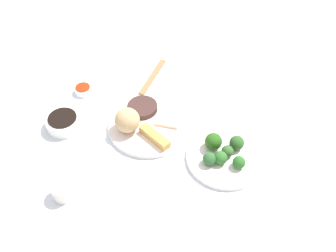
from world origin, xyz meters
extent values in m
cube|color=white|center=(0.00, 0.00, 0.01)|extent=(2.20, 2.20, 0.02)
cylinder|color=white|center=(-0.05, 0.01, 0.03)|extent=(0.26, 0.26, 0.02)
sphere|color=tan|center=(-0.01, 0.07, 0.08)|extent=(0.08, 0.08, 0.08)
cube|color=gold|center=(-0.11, 0.06, 0.05)|extent=(0.12, 0.05, 0.02)
cube|color=beige|center=(-0.10, -0.04, 0.04)|extent=(0.09, 0.09, 0.01)
cylinder|color=#432926|center=(0.00, -0.03, 0.05)|extent=(0.10, 0.10, 0.02)
cylinder|color=white|center=(-0.32, 0.00, 0.03)|extent=(0.23, 0.23, 0.01)
sphere|color=#2F6B29|center=(-0.32, 0.03, 0.05)|extent=(0.04, 0.04, 0.04)
sphere|color=#36622C|center=(-0.32, -0.01, 0.05)|extent=(0.04, 0.04, 0.04)
sphere|color=#2A6525|center=(-0.37, 0.01, 0.05)|extent=(0.04, 0.04, 0.04)
sphere|color=#295E1A|center=(-0.27, -0.01, 0.06)|extent=(0.05, 0.05, 0.05)
sphere|color=#2E5B25|center=(-0.33, -0.05, 0.06)|extent=(0.04, 0.04, 0.04)
sphere|color=#2E602E|center=(-0.29, 0.05, 0.05)|extent=(0.04, 0.04, 0.04)
cylinder|color=white|center=(0.18, 0.16, 0.04)|extent=(0.11, 0.11, 0.04)
cylinder|color=black|center=(0.18, 0.16, 0.06)|extent=(0.09, 0.09, 0.00)
cylinder|color=white|center=(0.23, 0.00, 0.03)|extent=(0.06, 0.06, 0.02)
cylinder|color=red|center=(0.23, 0.00, 0.04)|extent=(0.05, 0.05, 0.00)
cylinder|color=white|center=(0.00, 0.35, 0.04)|extent=(0.06, 0.06, 0.05)
cube|color=#A97146|center=(0.07, -0.20, 0.02)|extent=(0.06, 0.20, 0.01)
camera|label=1|loc=(-0.57, 0.71, 0.97)|focal=42.52mm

